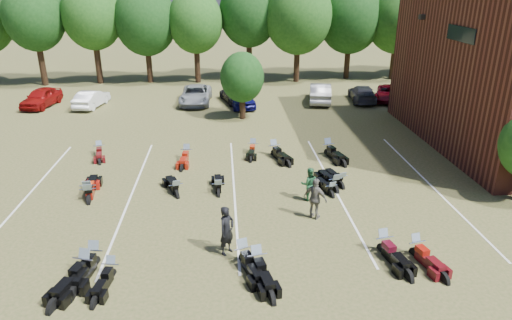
{
  "coord_description": "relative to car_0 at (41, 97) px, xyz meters",
  "views": [
    {
      "loc": [
        -3.42,
        -17.45,
        9.79
      ],
      "look_at": [
        -1.84,
        4.0,
        1.2
      ],
      "focal_mm": 32.0,
      "sensor_mm": 36.0,
      "label": 1
    }
  ],
  "objects": [
    {
      "name": "car_4",
      "position": [
        16.21,
        -1.08,
        0.01
      ],
      "size": [
        2.55,
        4.78,
        1.55
      ],
      "primitive_type": "imported",
      "rotation": [
        0.0,
        0.0,
        0.16
      ],
      "color": "#0D0D5E",
      "rests_on": "ground"
    },
    {
      "name": "motorcycle_20",
      "position": [
        20.92,
        -12.6,
        -0.76
      ],
      "size": [
        1.43,
        2.64,
        1.4
      ],
      "primitive_type": null,
      "rotation": [
        0.0,
        0.0,
        0.26
      ],
      "color": "black",
      "rests_on": "ground"
    },
    {
      "name": "person_green",
      "position": [
        18.7,
        -18.38,
        0.06
      ],
      "size": [
        0.8,
        0.63,
        1.64
      ],
      "primitive_type": "imported",
      "rotation": [
        0.0,
        0.0,
        3.15
      ],
      "color": "#215934",
      "rests_on": "ground"
    },
    {
      "name": "tree_line",
      "position": [
        17.21,
        8.89,
        5.55
      ],
      "size": [
        56.0,
        6.0,
        9.79
      ],
      "color": "black",
      "rests_on": "ground"
    },
    {
      "name": "motorcycle_3",
      "position": [
        15.37,
        -23.33,
        -0.76
      ],
      "size": [
        1.45,
        2.5,
        1.33
      ],
      "primitive_type": null,
      "rotation": [
        0.0,
        0.0,
        0.31
      ],
      "color": "black",
      "rests_on": "ground"
    },
    {
      "name": "motorcycle_2",
      "position": [
        9.75,
        -23.67,
        -0.76
      ],
      "size": [
        1.49,
        2.65,
        1.41
      ],
      "primitive_type": null,
      "rotation": [
        0.0,
        0.0,
        -0.29
      ],
      "color": "black",
      "rests_on": "ground"
    },
    {
      "name": "motorcycle_13",
      "position": [
        20.58,
        -17.13,
        -0.76
      ],
      "size": [
        1.22,
        2.27,
        1.21
      ],
      "primitive_type": null,
      "rotation": [
        0.0,
        0.0,
        3.4
      ],
      "color": "black",
      "rests_on": "ground"
    },
    {
      "name": "motorcycle_17",
      "position": [
        16.5,
        -11.81,
        -0.76
      ],
      "size": [
        0.94,
        2.15,
        1.16
      ],
      "primitive_type": null,
      "rotation": [
        0.0,
        0.0,
        -0.14
      ],
      "color": "black",
      "rests_on": "ground"
    },
    {
      "name": "motorcycle_10",
      "position": [
        12.42,
        -17.54,
        -0.76
      ],
      "size": [
        1.43,
        2.34,
        1.25
      ],
      "primitive_type": null,
      "rotation": [
        0.0,
        0.0,
        3.49
      ],
      "color": "black",
      "rests_on": "ground"
    },
    {
      "name": "ground",
      "position": [
        18.21,
        -20.11,
        -0.76
      ],
      "size": [
        160.0,
        160.0,
        0.0
      ],
      "primitive_type": "plane",
      "color": "brown",
      "rests_on": "ground"
    },
    {
      "name": "motorcycle_11",
      "position": [
        20.18,
        -17.53,
        -0.76
      ],
      "size": [
        1.32,
        2.49,
        1.33
      ],
      "primitive_type": null,
      "rotation": [
        0.0,
        0.0,
        3.39
      ],
      "color": "black",
      "rests_on": "ground"
    },
    {
      "name": "young_tree_midfield",
      "position": [
        16.21,
        -4.61,
        2.33
      ],
      "size": [
        3.2,
        3.2,
        4.7
      ],
      "color": "black",
      "rests_on": "ground"
    },
    {
      "name": "motorcycle_1",
      "position": [
        10.71,
        -23.85,
        -0.76
      ],
      "size": [
        0.95,
        2.11,
        1.14
      ],
      "primitive_type": null,
      "rotation": [
        0.0,
        0.0,
        -0.15
      ],
      "color": "black",
      "rests_on": "ground"
    },
    {
      "name": "car_3",
      "position": [
        15.82,
        0.28,
        -0.09
      ],
      "size": [
        2.97,
        4.95,
        1.34
      ],
      "primitive_type": "imported",
      "rotation": [
        0.0,
        0.0,
        3.39
      ],
      "color": "black",
      "rests_on": "ground"
    },
    {
      "name": "motorcycle_6",
      "position": [
        21.89,
        -23.34,
        -0.76
      ],
      "size": [
        1.21,
        2.35,
        1.25
      ],
      "primitive_type": null,
      "rotation": [
        0.0,
        0.0,
        0.23
      ],
      "color": "#4C0A10",
      "rests_on": "ground"
    },
    {
      "name": "motorcycle_14",
      "position": [
        7.36,
        -11.55,
        -0.76
      ],
      "size": [
        1.12,
        2.19,
        1.17
      ],
      "primitive_type": null,
      "rotation": [
        0.0,
        0.0,
        0.23
      ],
      "color": "#510B0F",
      "rests_on": "ground"
    },
    {
      "name": "car_7",
      "position": [
        26.6,
        -0.27,
        -0.09
      ],
      "size": [
        2.41,
        4.85,
        1.35
      ],
      "primitive_type": "imported",
      "rotation": [
        0.0,
        0.0,
        3.03
      ],
      "color": "#37363B",
      "rests_on": "ground"
    },
    {
      "name": "parking_lines",
      "position": [
        15.21,
        -17.11,
        -0.76
      ],
      "size": [
        20.1,
        14.0,
        0.01
      ],
      "color": "silver",
      "rests_on": "ground"
    },
    {
      "name": "car_5",
      "position": [
        22.98,
        -0.21,
        0.04
      ],
      "size": [
        2.57,
        5.12,
        1.61
      ],
      "primitive_type": "imported",
      "rotation": [
        0.0,
        0.0,
        2.96
      ],
      "color": "#A1A19D",
      "rests_on": "ground"
    },
    {
      "name": "car_6",
      "position": [
        28.92,
        -0.19,
        -0.13
      ],
      "size": [
        3.75,
        5.04,
        1.27
      ],
      "primitive_type": "imported",
      "rotation": [
        0.0,
        0.0,
        -0.41
      ],
      "color": "#5F0510",
      "rests_on": "ground"
    },
    {
      "name": "motorcycle_9",
      "position": [
        14.44,
        -17.55,
        -0.76
      ],
      "size": [
        0.76,
        2.19,
        1.21
      ],
      "primitive_type": null,
      "rotation": [
        0.0,
        0.0,
        3.17
      ],
      "color": "black",
      "rests_on": "ground"
    },
    {
      "name": "person_grey",
      "position": [
        18.65,
        -20.14,
        0.18
      ],
      "size": [
        1.15,
        1.05,
        1.88
      ],
      "primitive_type": "imported",
      "rotation": [
        0.0,
        0.0,
        2.47
      ],
      "color": "#5E5A51",
      "rests_on": "ground"
    },
    {
      "name": "motorcycle_12",
      "position": [
        19.85,
        -18.07,
        -0.76
      ],
      "size": [
        1.18,
        2.11,
        1.12
      ],
      "primitive_type": null,
      "rotation": [
        0.0,
        0.0,
        3.43
      ],
      "color": "black",
      "rests_on": "ground"
    },
    {
      "name": "motorcycle_8",
      "position": [
        8.27,
        -17.49,
        -0.76
      ],
      "size": [
        0.98,
        2.53,
        1.38
      ],
      "primitive_type": null,
      "rotation": [
        0.0,
        0.0,
        3.22
      ],
      "color": "black",
      "rests_on": "ground"
    },
    {
      "name": "car_0",
      "position": [
        0.0,
        0.0,
        0.0
      ],
      "size": [
        2.49,
        4.71,
        1.53
      ],
      "primitive_type": "imported",
      "rotation": [
        0.0,
        0.0,
        -0.16
      ],
      "color": "maroon",
      "rests_on": "ground"
    },
    {
      "name": "person_black",
      "position": [
        14.79,
        -22.6,
        0.21
      ],
      "size": [
        0.82,
        0.84,
        1.95
      ],
      "primitive_type": "imported",
      "rotation": [
        0.0,
        0.0,
        0.84
      ],
      "color": "black",
      "rests_on": "ground"
    },
    {
      "name": "car_2",
      "position": [
        12.5,
        0.09,
        -0.03
      ],
      "size": [
        2.67,
        5.36,
        1.46
      ],
      "primitive_type": "imported",
      "rotation": [
        0.0,
        0.0,
        -0.05
      ],
      "color": "gray",
      "rests_on": "ground"
    },
    {
      "name": "car_1",
      "position": [
        4.11,
        -0.44,
        -0.08
      ],
      "size": [
        2.2,
        4.37,
        1.38
      ],
      "primitive_type": "imported",
      "rotation": [
        0.0,
        0.0,
        2.96
      ],
      "color": "silver",
      "rests_on": "ground"
    },
    {
      "name": "motorcycle_4",
      "position": [
        15.84,
        -23.8,
        -0.76
      ],
      "size": [
        1.23,
        2.51,
        1.34
      ],
      "primitive_type": null,
      "rotation": [
        0.0,
        0.0,
        0.2
      ],
      "color": "black",
      "rests_on": "ground"
    },
    {
      "name": "motorcycle_5",
      "position": [
        20.75,
        -23.01,
        -0.76
      ],
      "size": [
        1.21,
        2.49,
        1.33
      ],
      "primitive_type": null,
      "rotation": [
        0.0,
        0.0,
        0.19
      ],
      "color": "black",
      "rests_on": "ground"
    },
    {
      "name": "motorcycle_19",
      "position": [
        17.72,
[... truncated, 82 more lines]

